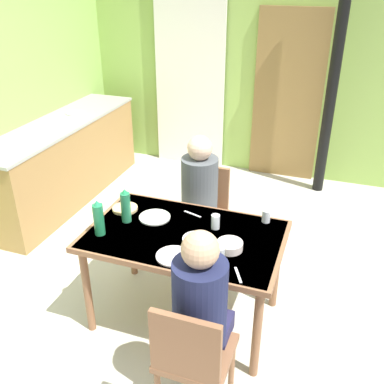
{
  "coord_description": "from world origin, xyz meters",
  "views": [
    {
      "loc": [
        1.27,
        -2.53,
        2.39
      ],
      "look_at": [
        0.38,
        -0.01,
        1.0
      ],
      "focal_mm": 40.87,
      "sensor_mm": 36.0,
      "label": 1
    }
  ],
  "objects_px": {
    "kitchen_counter": "(63,161)",
    "person_near_diner": "(201,300)",
    "chair_near_diner": "(192,356)",
    "chair_far_diner": "(204,210)",
    "dining_table": "(185,243)",
    "person_far_diner": "(199,187)",
    "serving_bowl_center": "(230,246)",
    "water_bottle_green_near": "(126,206)",
    "water_bottle_green_far": "(99,218)"
  },
  "relations": [
    {
      "from": "kitchen_counter",
      "to": "person_near_diner",
      "type": "height_order",
      "value": "person_near_diner"
    },
    {
      "from": "chair_near_diner",
      "to": "chair_far_diner",
      "type": "relative_size",
      "value": 1.0
    },
    {
      "from": "dining_table",
      "to": "chair_far_diner",
      "type": "height_order",
      "value": "chair_far_diner"
    },
    {
      "from": "kitchen_counter",
      "to": "person_far_diner",
      "type": "distance_m",
      "value": 2.01
    },
    {
      "from": "person_far_diner",
      "to": "dining_table",
      "type": "bearing_deg",
      "value": 99.96
    },
    {
      "from": "kitchen_counter",
      "to": "chair_near_diner",
      "type": "xyz_separation_m",
      "value": [
        2.29,
        -2.14,
        0.05
      ]
    },
    {
      "from": "chair_far_diner",
      "to": "person_far_diner",
      "type": "bearing_deg",
      "value": 90.0
    },
    {
      "from": "person_near_diner",
      "to": "serving_bowl_center",
      "type": "distance_m",
      "value": 0.56
    },
    {
      "from": "water_bottle_green_near",
      "to": "chair_near_diner",
      "type": "bearing_deg",
      "value": -45.39
    },
    {
      "from": "chair_far_diner",
      "to": "serving_bowl_center",
      "type": "bearing_deg",
      "value": 118.02
    },
    {
      "from": "serving_bowl_center",
      "to": "water_bottle_green_far",
      "type": "bearing_deg",
      "value": -172.36
    },
    {
      "from": "dining_table",
      "to": "water_bottle_green_far",
      "type": "bearing_deg",
      "value": -160.37
    },
    {
      "from": "kitchen_counter",
      "to": "chair_near_diner",
      "type": "height_order",
      "value": "kitchen_counter"
    },
    {
      "from": "chair_far_diner",
      "to": "person_near_diner",
      "type": "bearing_deg",
      "value": 107.31
    },
    {
      "from": "kitchen_counter",
      "to": "person_near_diner",
      "type": "distance_m",
      "value": 3.06
    },
    {
      "from": "chair_near_diner",
      "to": "person_near_diner",
      "type": "bearing_deg",
      "value": 90.0
    },
    {
      "from": "kitchen_counter",
      "to": "chair_far_diner",
      "type": "distance_m",
      "value": 1.94
    },
    {
      "from": "dining_table",
      "to": "person_near_diner",
      "type": "bearing_deg",
      "value": -62.77
    },
    {
      "from": "kitchen_counter",
      "to": "water_bottle_green_near",
      "type": "distance_m",
      "value": 2.06
    },
    {
      "from": "water_bottle_green_near",
      "to": "person_near_diner",
      "type": "bearing_deg",
      "value": -40.01
    },
    {
      "from": "water_bottle_green_far",
      "to": "person_far_diner",
      "type": "bearing_deg",
      "value": 62.38
    },
    {
      "from": "person_far_diner",
      "to": "water_bottle_green_near",
      "type": "bearing_deg",
      "value": 61.04
    },
    {
      "from": "kitchen_counter",
      "to": "chair_far_diner",
      "type": "xyz_separation_m",
      "value": [
        1.85,
        -0.59,
        0.05
      ]
    },
    {
      "from": "chair_far_diner",
      "to": "water_bottle_green_near",
      "type": "bearing_deg",
      "value": 65.62
    },
    {
      "from": "chair_far_diner",
      "to": "dining_table",
      "type": "bearing_deg",
      "value": 98.23
    },
    {
      "from": "kitchen_counter",
      "to": "person_far_diner",
      "type": "height_order",
      "value": "person_far_diner"
    },
    {
      "from": "dining_table",
      "to": "chair_near_diner",
      "type": "height_order",
      "value": "chair_near_diner"
    },
    {
      "from": "chair_far_diner",
      "to": "serving_bowl_center",
      "type": "xyz_separation_m",
      "value": [
        0.45,
        -0.85,
        0.28
      ]
    },
    {
      "from": "person_near_diner",
      "to": "person_far_diner",
      "type": "height_order",
      "value": "same"
    },
    {
      "from": "person_near_diner",
      "to": "water_bottle_green_near",
      "type": "distance_m",
      "value": 1.02
    },
    {
      "from": "chair_far_diner",
      "to": "person_far_diner",
      "type": "distance_m",
      "value": 0.31
    },
    {
      "from": "dining_table",
      "to": "chair_far_diner",
      "type": "xyz_separation_m",
      "value": [
        -0.11,
        0.77,
        -0.17
      ]
    },
    {
      "from": "kitchen_counter",
      "to": "dining_table",
      "type": "relative_size",
      "value": 1.71
    },
    {
      "from": "kitchen_counter",
      "to": "water_bottle_green_near",
      "type": "xyz_separation_m",
      "value": [
        1.5,
        -1.35,
        0.42
      ]
    },
    {
      "from": "chair_near_diner",
      "to": "chair_far_diner",
      "type": "distance_m",
      "value": 1.61
    },
    {
      "from": "person_near_diner",
      "to": "person_far_diner",
      "type": "relative_size",
      "value": 1.0
    },
    {
      "from": "chair_near_diner",
      "to": "serving_bowl_center",
      "type": "relative_size",
      "value": 5.12
    },
    {
      "from": "chair_near_diner",
      "to": "serving_bowl_center",
      "type": "xyz_separation_m",
      "value": [
        0.01,
        0.7,
        0.28
      ]
    },
    {
      "from": "dining_table",
      "to": "serving_bowl_center",
      "type": "distance_m",
      "value": 0.36
    },
    {
      "from": "chair_near_diner",
      "to": "water_bottle_green_far",
      "type": "relative_size",
      "value": 3.33
    },
    {
      "from": "dining_table",
      "to": "kitchen_counter",
      "type": "bearing_deg",
      "value": 145.05
    },
    {
      "from": "dining_table",
      "to": "water_bottle_green_far",
      "type": "relative_size",
      "value": 5.17
    },
    {
      "from": "dining_table",
      "to": "person_far_diner",
      "type": "relative_size",
      "value": 1.75
    },
    {
      "from": "chair_near_diner",
      "to": "kitchen_counter",
      "type": "bearing_deg",
      "value": 136.86
    },
    {
      "from": "chair_near_diner",
      "to": "person_near_diner",
      "type": "distance_m",
      "value": 0.31
    },
    {
      "from": "water_bottle_green_near",
      "to": "chair_far_diner",
      "type": "bearing_deg",
      "value": 65.62
    },
    {
      "from": "dining_table",
      "to": "water_bottle_green_far",
      "type": "distance_m",
      "value": 0.61
    },
    {
      "from": "water_bottle_green_far",
      "to": "serving_bowl_center",
      "type": "distance_m",
      "value": 0.9
    },
    {
      "from": "kitchen_counter",
      "to": "person_near_diner",
      "type": "xyz_separation_m",
      "value": [
        2.29,
        -2.0,
        0.33
      ]
    },
    {
      "from": "water_bottle_green_near",
      "to": "serving_bowl_center",
      "type": "distance_m",
      "value": 0.81
    }
  ]
}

